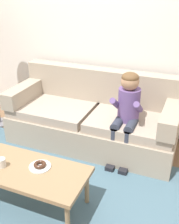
% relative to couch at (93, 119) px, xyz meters
% --- Properties ---
extents(ground, '(10.00, 10.00, 0.00)m').
position_rel_couch_xyz_m(ground, '(-0.14, -0.85, -0.34)').
color(ground, brown).
extents(wall_back, '(8.00, 0.10, 2.80)m').
position_rel_couch_xyz_m(wall_back, '(-0.14, 0.55, 1.06)').
color(wall_back, silver).
rests_on(wall_back, ground).
extents(area_rug, '(2.99, 1.82, 0.01)m').
position_rel_couch_xyz_m(area_rug, '(-0.14, -1.10, -0.34)').
color(area_rug, '#476675').
rests_on(area_rug, ground).
extents(couch, '(2.20, 0.90, 0.96)m').
position_rel_couch_xyz_m(couch, '(0.00, 0.00, 0.00)').
color(couch, tan).
rests_on(couch, ground).
extents(coffee_table, '(1.11, 0.55, 0.42)m').
position_rel_couch_xyz_m(coffee_table, '(-0.12, -1.33, 0.04)').
color(coffee_table, '#937551').
rests_on(coffee_table, ground).
extents(person_child, '(0.34, 0.58, 1.10)m').
position_rel_couch_xyz_m(person_child, '(0.50, -0.21, 0.33)').
color(person_child, '#664C84').
rests_on(person_child, ground).
extents(plate, '(0.21, 0.21, 0.01)m').
position_rel_couch_xyz_m(plate, '(-0.05, -1.26, 0.09)').
color(plate, white).
rests_on(plate, coffee_table).
extents(donut, '(0.17, 0.17, 0.04)m').
position_rel_couch_xyz_m(donut, '(-0.05, -1.26, 0.11)').
color(donut, '#422619').
rests_on(donut, plate).
extents(mug, '(0.08, 0.08, 0.09)m').
position_rel_couch_xyz_m(mug, '(-0.39, -1.39, 0.12)').
color(mug, silver).
rests_on(mug, coffee_table).
extents(toy_controller, '(0.23, 0.09, 0.05)m').
position_rel_couch_xyz_m(toy_controller, '(-0.46, -0.80, -0.32)').
color(toy_controller, blue).
rests_on(toy_controller, ground).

